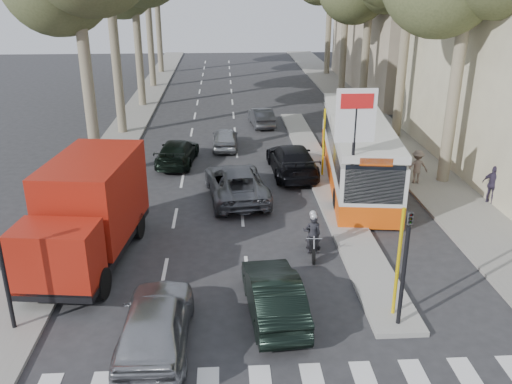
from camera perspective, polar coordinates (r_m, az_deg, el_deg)
ground at (r=17.02m, az=2.42°, el=-11.50°), size 120.00×120.00×0.00m
sidewalk_right at (r=41.51m, az=10.97°, el=8.36°), size 3.20×70.00×0.12m
median_left at (r=43.65m, az=-11.96°, el=8.93°), size 2.40×64.00×0.12m
traffic_island at (r=27.23m, az=6.96°, el=1.67°), size 1.50×26.00×0.16m
billboard at (r=20.54m, az=10.30°, el=5.48°), size 1.50×12.10×5.60m
traffic_light_island at (r=15.16m, az=15.53°, el=-5.90°), size 0.16×0.41×3.60m
traffic_light_left at (r=16.02m, az=-25.35°, el=-5.78°), size 0.16×0.41×3.60m
silver_hatchback at (r=14.98m, az=-10.56°, el=-13.42°), size 1.91×4.60×1.56m
dark_hatchback at (r=16.09m, az=1.88°, el=-10.73°), size 1.79×4.25×1.37m
queue_car_a at (r=24.29m, az=-2.12°, el=0.97°), size 3.09×5.56×1.47m
queue_car_b at (r=27.42m, az=3.80°, el=3.42°), size 2.39×5.30×1.51m
queue_car_c at (r=31.69m, az=-3.26°, el=5.67°), size 1.49×3.59×1.22m
queue_car_d at (r=36.69m, az=0.58°, el=7.92°), size 1.67×3.82×1.22m
queue_car_e at (r=29.24m, az=-8.28°, el=4.18°), size 2.29×4.64×1.30m
red_truck at (r=19.42m, az=-17.20°, el=-1.86°), size 3.27×6.90×3.55m
city_bus at (r=26.70m, az=10.54°, el=4.61°), size 3.99×12.10×3.13m
motorcycle at (r=19.61m, az=5.97°, el=-4.38°), size 0.72×1.90×1.62m
pedestrian_near at (r=25.58m, az=23.68°, el=0.71°), size 0.94×1.09×1.68m
pedestrian_far at (r=26.88m, az=16.59°, el=2.58°), size 1.09×0.54×1.64m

